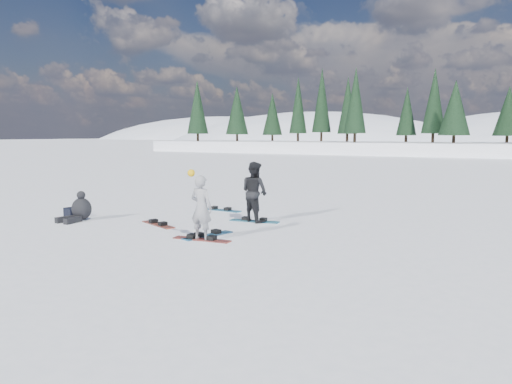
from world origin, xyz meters
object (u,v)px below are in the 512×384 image
snowboarder_woman (201,207)px  snowboard_loose_c (221,210)px  gear_bag (71,213)px  snowboard_loose_a (208,235)px  snowboard_loose_b (158,225)px  seated_rider (80,209)px  snowboarder_man (254,192)px

snowboarder_woman → snowboard_loose_c: snowboarder_woman is taller
snowboarder_woman → snowboard_loose_c: (-2.22, 4.20, -0.80)m
snowboard_loose_c → gear_bag: bearing=-133.0°
snowboard_loose_a → snowboard_loose_b: bearing=89.2°
snowboarder_woman → snowboard_loose_c: bearing=-63.0°
snowboard_loose_b → snowboard_loose_a: (2.13, -0.56, 0.00)m
snowboard_loose_b → gear_bag: bearing=-152.8°
seated_rider → snowboard_loose_c: 4.54m
snowboarder_man → gear_bag: size_ratio=3.96×
snowboarder_man → snowboard_loose_b: snowboarder_man is taller
snowboard_loose_c → snowboard_loose_b: bearing=-90.5°
gear_bag → snowboard_loose_b: (3.23, 0.31, -0.14)m
snowboarder_man → seated_rider: 5.27m
gear_bag → snowboard_loose_c: size_ratio=0.30×
snowboard_loose_c → snowboarder_man: bearing=-31.8°
snowboarder_woman → snowboard_loose_a: 0.94m
snowboarder_woman → gear_bag: size_ratio=3.87×
gear_bag → snowboard_loose_b: 3.25m
snowboarder_woman → gear_bag: 5.60m
seated_rider → snowboard_loose_a: bearing=3.3°
seated_rider → snowboarder_man: bearing=30.6°
snowboard_loose_b → snowboard_loose_a: size_ratio=1.00×
snowboard_loose_b → snowboard_loose_c: same height
snowboard_loose_b → snowboarder_man: bearing=62.7°
snowboarder_man → snowboard_loose_a: snowboarder_man is taller
seated_rider → snowboard_loose_b: (2.53, 0.57, -0.33)m
snowboarder_man → gear_bag: 5.82m
snowboarder_man → seated_rider: size_ratio=1.67×
snowboard_loose_b → snowboard_loose_c: bearing=110.7°
seated_rider → snowboard_loose_c: bearing=58.4°
snowboard_loose_c → snowboard_loose_a: (2.07, -3.71, 0.00)m
seated_rider → snowboard_loose_a: size_ratio=0.71×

